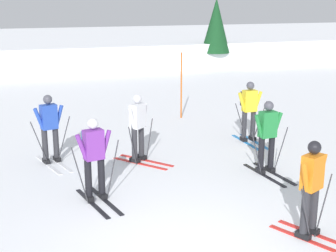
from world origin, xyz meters
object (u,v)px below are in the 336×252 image
object	(u,v)px
skier_blue	(50,127)
skier_white	(138,126)
skier_orange	(312,187)
skier_yellow	(249,108)
trail_marker_pole	(181,86)
conifer_far_left	(216,26)
skier_green	(267,135)
skier_purple	(94,155)

from	to	relation	value
skier_blue	skier_white	bearing A→B (deg)	-15.36
skier_white	skier_orange	distance (m)	5.01
skier_yellow	trail_marker_pole	size ratio (longest dim) A/B	0.77
skier_orange	conifer_far_left	bearing A→B (deg)	71.17
skier_green	conifer_far_left	world-z (taller)	conifer_far_left
skier_white	trail_marker_pole	size ratio (longest dim) A/B	0.77
skier_orange	conifer_far_left	world-z (taller)	conifer_far_left
skier_purple	skier_orange	xyz separation A→B (m)	(3.20, -2.69, -0.04)
trail_marker_pole	skier_purple	bearing A→B (deg)	-123.70
skier_blue	skier_white	world-z (taller)	same
skier_purple	skier_green	bearing A→B (deg)	4.20
skier_blue	trail_marker_pole	world-z (taller)	trail_marker_pole
skier_white	trail_marker_pole	distance (m)	4.63
skier_purple	trail_marker_pole	xyz separation A→B (m)	(3.93, 5.89, 0.15)
skier_orange	skier_white	bearing A→B (deg)	110.81
skier_blue	conifer_far_left	world-z (taller)	conifer_far_left
skier_orange	skier_blue	bearing A→B (deg)	126.26
skier_yellow	skier_orange	xyz separation A→B (m)	(-1.63, -5.44, -0.04)
skier_yellow	skier_blue	world-z (taller)	same
skier_yellow	trail_marker_pole	xyz separation A→B (m)	(-0.91, 3.13, 0.15)
skier_purple	trail_marker_pole	distance (m)	7.08
skier_blue	skier_purple	bearing A→B (deg)	-75.83
skier_purple	skier_white	world-z (taller)	same
skier_white	skier_orange	xyz separation A→B (m)	(1.78, -4.68, -0.00)
skier_purple	skier_green	size ratio (longest dim) A/B	1.00
trail_marker_pole	conifer_far_left	distance (m)	12.00
skier_yellow	conifer_far_left	xyz separation A→B (m)	(4.85, 13.58, 1.46)
skier_purple	skier_white	bearing A→B (deg)	54.49
skier_blue	skier_green	size ratio (longest dim) A/B	1.00
skier_blue	trail_marker_pole	size ratio (longest dim) A/B	0.77
skier_orange	skier_green	bearing A→B (deg)	74.28
skier_green	skier_white	distance (m)	3.12
skier_yellow	skier_purple	world-z (taller)	same
skier_green	skier_orange	bearing A→B (deg)	-105.72
skier_orange	trail_marker_pole	bearing A→B (deg)	85.16
skier_blue	conifer_far_left	bearing A→B (deg)	53.11
skier_white	conifer_far_left	xyz separation A→B (m)	(8.26, 14.34, 1.49)
skier_green	conifer_far_left	bearing A→B (deg)	70.60
skier_blue	skier_orange	xyz separation A→B (m)	(3.85, -5.25, -0.00)
skier_yellow	conifer_far_left	world-z (taller)	conifer_far_left
skier_purple	conifer_far_left	size ratio (longest dim) A/B	0.43
skier_white	skier_blue	bearing A→B (deg)	164.64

